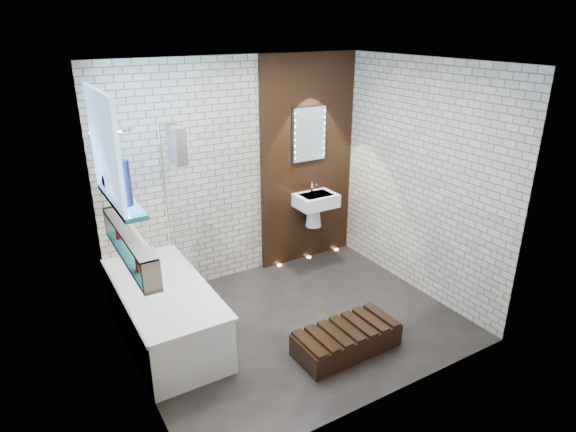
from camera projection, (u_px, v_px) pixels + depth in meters
ground at (295, 323)px, 5.11m from camera, size 3.20×3.20×0.00m
room_shell at (296, 206)px, 4.63m from camera, size 3.24×3.20×2.60m
walnut_panel at (307, 162)px, 6.09m from camera, size 1.30×0.06×2.60m
clerestory_window at (108, 159)px, 3.94m from camera, size 0.18×1.00×0.94m
display_niche at (130, 246)px, 4.06m from camera, size 0.14×1.30×0.26m
bathtub at (165, 312)px, 4.78m from camera, size 0.79×1.74×0.70m
bath_screen at (176, 197)px, 4.93m from camera, size 0.01×0.78×1.40m
towel at (177, 145)px, 4.59m from camera, size 0.10×0.27×0.36m
shower_head at (122, 130)px, 4.51m from camera, size 0.18×0.18×0.02m
washbasin at (315, 205)px, 6.13m from camera, size 0.50×0.36×0.58m
led_mirror at (310, 134)px, 5.93m from camera, size 0.50×0.02×0.70m
walnut_step at (346, 340)px, 4.65m from camera, size 1.02×0.47×0.22m
niche_bottles at (133, 253)px, 4.00m from camera, size 0.06×0.77×0.15m
sill_vases at (117, 180)px, 4.13m from camera, size 0.23×0.53×0.38m
floor_uplights at (309, 257)px, 6.52m from camera, size 0.96×0.06×0.01m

